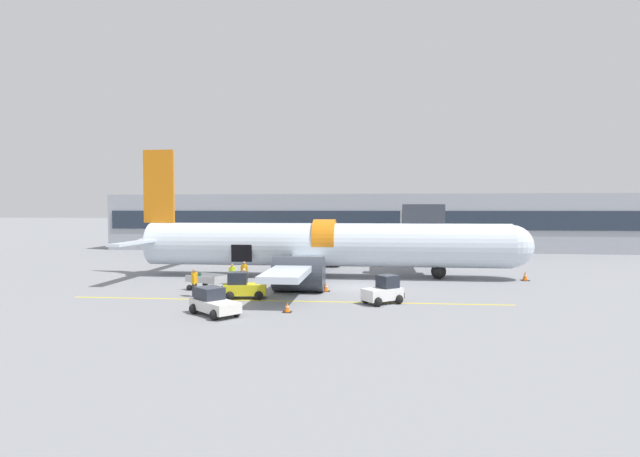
{
  "coord_description": "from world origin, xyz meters",
  "views": [
    {
      "loc": [
        1.56,
        -35.93,
        5.74
      ],
      "look_at": [
        -2.78,
        2.67,
        4.17
      ],
      "focal_mm": 28.0,
      "sensor_mm": 36.0,
      "label": 1
    }
  ],
  "objects_px": {
    "airplane": "(319,246)",
    "baggage_tug_rear": "(213,303)",
    "baggage_tug_lead": "(243,287)",
    "ground_crew_supervisor": "(232,273)",
    "baggage_tug_mid": "(384,292)",
    "ground_crew_loader_b": "(244,273)",
    "baggage_cart_loading": "(208,282)",
    "ground_crew_loader_a": "(195,282)",
    "ground_crew_driver": "(244,279)"
  },
  "relations": [
    {
      "from": "baggage_tug_lead",
      "to": "ground_crew_supervisor",
      "type": "xyz_separation_m",
      "value": [
        -2.38,
        5.64,
        0.13
      ]
    },
    {
      "from": "baggage_tug_rear",
      "to": "ground_crew_supervisor",
      "type": "xyz_separation_m",
      "value": [
        -2.08,
        10.59,
        0.19
      ]
    },
    {
      "from": "airplane",
      "to": "baggage_tug_lead",
      "type": "bearing_deg",
      "value": -109.59
    },
    {
      "from": "airplane",
      "to": "baggage_tug_rear",
      "type": "bearing_deg",
      "value": -104.62
    },
    {
      "from": "baggage_tug_lead",
      "to": "baggage_tug_mid",
      "type": "distance_m",
      "value": 8.91
    },
    {
      "from": "ground_crew_loader_a",
      "to": "baggage_tug_rear",
      "type": "bearing_deg",
      "value": -59.99
    },
    {
      "from": "airplane",
      "to": "ground_crew_driver",
      "type": "xyz_separation_m",
      "value": [
        -4.48,
        -7.31,
        -1.79
      ]
    },
    {
      "from": "ground_crew_loader_b",
      "to": "ground_crew_supervisor",
      "type": "relative_size",
      "value": 1.14
    },
    {
      "from": "airplane",
      "to": "ground_crew_loader_a",
      "type": "height_order",
      "value": "airplane"
    },
    {
      "from": "ground_crew_loader_a",
      "to": "ground_crew_loader_b",
      "type": "distance_m",
      "value": 5.39
    },
    {
      "from": "ground_crew_supervisor",
      "to": "baggage_tug_lead",
      "type": "bearing_deg",
      "value": -67.16
    },
    {
      "from": "baggage_tug_mid",
      "to": "baggage_tug_rear",
      "type": "distance_m",
      "value": 10.12
    },
    {
      "from": "ground_crew_loader_a",
      "to": "airplane",
      "type": "bearing_deg",
      "value": 55.37
    },
    {
      "from": "baggage_tug_mid",
      "to": "ground_crew_driver",
      "type": "xyz_separation_m",
      "value": [
        -9.66,
        3.8,
        0.11
      ]
    },
    {
      "from": "baggage_cart_loading",
      "to": "ground_crew_loader_a",
      "type": "xyz_separation_m",
      "value": [
        0.02,
        -2.69,
        0.41
      ]
    },
    {
      "from": "baggage_tug_mid",
      "to": "ground_crew_supervisor",
      "type": "bearing_deg",
      "value": 150.58
    },
    {
      "from": "baggage_tug_mid",
      "to": "ground_crew_loader_b",
      "type": "distance_m",
      "value": 11.86
    },
    {
      "from": "baggage_tug_rear",
      "to": "ground_crew_driver",
      "type": "xyz_separation_m",
      "value": [
        -0.47,
        8.04,
        0.17
      ]
    },
    {
      "from": "ground_crew_loader_a",
      "to": "ground_crew_driver",
      "type": "xyz_separation_m",
      "value": [
        2.53,
        2.84,
        -0.15
      ]
    },
    {
      "from": "ground_crew_driver",
      "to": "ground_crew_supervisor",
      "type": "xyz_separation_m",
      "value": [
        -1.6,
        2.55,
        0.02
      ]
    },
    {
      "from": "ground_crew_loader_b",
      "to": "baggage_tug_mid",
      "type": "bearing_deg",
      "value": -30.33
    },
    {
      "from": "airplane",
      "to": "baggage_tug_lead",
      "type": "height_order",
      "value": "airplane"
    },
    {
      "from": "baggage_tug_lead",
      "to": "ground_crew_loader_b",
      "type": "height_order",
      "value": "ground_crew_loader_b"
    },
    {
      "from": "ground_crew_loader_b",
      "to": "baggage_cart_loading",
      "type": "bearing_deg",
      "value": -130.23
    },
    {
      "from": "ground_crew_loader_a",
      "to": "ground_crew_supervisor",
      "type": "relative_size",
      "value": 1.16
    },
    {
      "from": "airplane",
      "to": "ground_crew_loader_b",
      "type": "bearing_deg",
      "value": -134.58
    },
    {
      "from": "airplane",
      "to": "ground_crew_supervisor",
      "type": "relative_size",
      "value": 21.59
    },
    {
      "from": "baggage_tug_mid",
      "to": "baggage_cart_loading",
      "type": "height_order",
      "value": "baggage_tug_mid"
    },
    {
      "from": "baggage_tug_lead",
      "to": "baggage_tug_rear",
      "type": "bearing_deg",
      "value": -93.49
    },
    {
      "from": "ground_crew_loader_b",
      "to": "ground_crew_driver",
      "type": "relative_size",
      "value": 1.17
    },
    {
      "from": "airplane",
      "to": "baggage_tug_lead",
      "type": "xyz_separation_m",
      "value": [
        -3.7,
        -10.4,
        -1.9
      ]
    },
    {
      "from": "baggage_tug_lead",
      "to": "baggage_tug_rear",
      "type": "xyz_separation_m",
      "value": [
        -0.3,
        -4.94,
        -0.07
      ]
    },
    {
      "from": "ground_crew_driver",
      "to": "ground_crew_supervisor",
      "type": "relative_size",
      "value": 0.98
    },
    {
      "from": "ground_crew_supervisor",
      "to": "ground_crew_loader_b",
      "type": "bearing_deg",
      "value": -19.44
    },
    {
      "from": "ground_crew_loader_a",
      "to": "ground_crew_driver",
      "type": "bearing_deg",
      "value": 48.26
    },
    {
      "from": "baggage_tug_mid",
      "to": "baggage_tug_rear",
      "type": "bearing_deg",
      "value": -155.23
    },
    {
      "from": "baggage_cart_loading",
      "to": "ground_crew_supervisor",
      "type": "height_order",
      "value": "ground_crew_supervisor"
    },
    {
      "from": "ground_crew_loader_b",
      "to": "ground_crew_driver",
      "type": "bearing_deg",
      "value": -75.35
    },
    {
      "from": "airplane",
      "to": "ground_crew_loader_b",
      "type": "distance_m",
      "value": 7.38
    },
    {
      "from": "ground_crew_loader_a",
      "to": "ground_crew_supervisor",
      "type": "height_order",
      "value": "ground_crew_loader_a"
    },
    {
      "from": "baggage_cart_loading",
      "to": "ground_crew_loader_b",
      "type": "bearing_deg",
      "value": 49.77
    },
    {
      "from": "ground_crew_driver",
      "to": "baggage_cart_loading",
      "type": "bearing_deg",
      "value": -176.71
    },
    {
      "from": "baggage_tug_lead",
      "to": "baggage_cart_loading",
      "type": "height_order",
      "value": "baggage_tug_lead"
    },
    {
      "from": "baggage_tug_rear",
      "to": "ground_crew_loader_b",
      "type": "bearing_deg",
      "value": 95.84
    },
    {
      "from": "baggage_tug_lead",
      "to": "ground_crew_supervisor",
      "type": "bearing_deg",
      "value": 112.84
    },
    {
      "from": "ground_crew_loader_a",
      "to": "baggage_cart_loading",
      "type": "bearing_deg",
      "value": 90.35
    },
    {
      "from": "baggage_cart_loading",
      "to": "ground_crew_supervisor",
      "type": "bearing_deg",
      "value": 70.72
    },
    {
      "from": "baggage_tug_mid",
      "to": "ground_crew_loader_a",
      "type": "xyz_separation_m",
      "value": [
        -12.19,
        0.96,
        0.26
      ]
    },
    {
      "from": "baggage_tug_lead",
      "to": "baggage_tug_rear",
      "type": "relative_size",
      "value": 0.88
    },
    {
      "from": "ground_crew_loader_b",
      "to": "baggage_tug_rear",
      "type": "bearing_deg",
      "value": -84.16
    }
  ]
}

